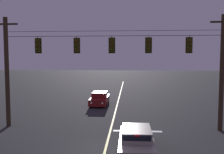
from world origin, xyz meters
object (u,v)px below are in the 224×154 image
object	(u,v)px
car_waiting_near_lane	(136,141)
traffic_light_left_inner	(76,45)
traffic_light_leftmost	(38,46)
traffic_light_centre	(112,45)
traffic_light_right_inner	(149,45)
car_oncoming_lead	(100,99)
traffic_light_rightmost	(190,45)

from	to	relation	value
car_waiting_near_lane	traffic_light_left_inner	bearing A→B (deg)	132.91
traffic_light_leftmost	car_waiting_near_lane	bearing A→B (deg)	-32.61
traffic_light_left_inner	traffic_light_centre	world-z (taller)	same
traffic_light_leftmost	traffic_light_right_inner	bearing A→B (deg)	0.00
traffic_light_right_inner	car_oncoming_lead	xyz separation A→B (m)	(-4.59, 8.88, -5.34)
traffic_light_leftmost	car_oncoming_lead	bearing A→B (deg)	69.14
traffic_light_right_inner	traffic_light_rightmost	bearing A→B (deg)	0.00
traffic_light_right_inner	car_oncoming_lead	distance (m)	11.33
traffic_light_rightmost	car_waiting_near_lane	distance (m)	7.92
traffic_light_centre	traffic_light_rightmost	distance (m)	5.40
traffic_light_leftmost	traffic_light_centre	bearing A→B (deg)	0.00
traffic_light_left_inner	car_waiting_near_lane	bearing A→B (deg)	-47.09
traffic_light_centre	traffic_light_rightmost	world-z (taller)	same
traffic_light_leftmost	traffic_light_rightmost	size ratio (longest dim) A/B	1.00
traffic_light_rightmost	car_waiting_near_lane	world-z (taller)	traffic_light_rightmost
traffic_light_centre	traffic_light_right_inner	world-z (taller)	same
traffic_light_leftmost	traffic_light_right_inner	distance (m)	7.98
traffic_light_right_inner	traffic_light_rightmost	distance (m)	2.81
traffic_light_leftmost	car_oncoming_lead	size ratio (longest dim) A/B	0.28
car_waiting_near_lane	car_oncoming_lead	size ratio (longest dim) A/B	0.98
traffic_light_left_inner	traffic_light_right_inner	xyz separation A→B (m)	(5.13, 0.00, 0.00)
traffic_light_left_inner	traffic_light_rightmost	bearing A→B (deg)	0.00
traffic_light_left_inner	car_waiting_near_lane	size ratio (longest dim) A/B	0.28
car_waiting_near_lane	traffic_light_centre	bearing A→B (deg)	110.05
car_oncoming_lead	traffic_light_centre	bearing A→B (deg)	-77.35
traffic_light_leftmost	traffic_light_centre	size ratio (longest dim) A/B	1.00
traffic_light_rightmost	traffic_light_centre	bearing A→B (deg)	180.00
traffic_light_left_inner	traffic_light_centre	distance (m)	2.54
traffic_light_leftmost	traffic_light_left_inner	distance (m)	2.84
traffic_light_leftmost	car_oncoming_lead	world-z (taller)	traffic_light_leftmost
traffic_light_right_inner	car_oncoming_lead	bearing A→B (deg)	117.32
traffic_light_rightmost	car_oncoming_lead	size ratio (longest dim) A/B	0.28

